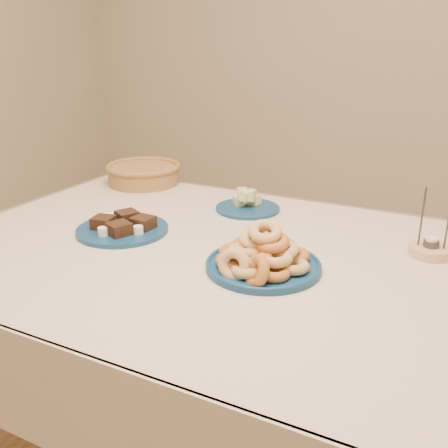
{
  "coord_description": "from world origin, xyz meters",
  "views": [
    {
      "loc": [
        0.55,
        -1.13,
        1.3
      ],
      "look_at": [
        0.0,
        -0.05,
        0.85
      ],
      "focal_mm": 40.0,
      "sensor_mm": 36.0,
      "label": 1
    }
  ],
  "objects_px": {
    "melon_plate": "(247,203)",
    "wicker_basket": "(144,173)",
    "donut_platter": "(262,258)",
    "dining_table": "(232,287)",
    "candle_holder": "(430,249)",
    "brownie_plate": "(123,227)"
  },
  "relations": [
    {
      "from": "melon_plate",
      "to": "candle_holder",
      "type": "distance_m",
      "value": 0.62
    },
    {
      "from": "donut_platter",
      "to": "melon_plate",
      "type": "distance_m",
      "value": 0.48
    },
    {
      "from": "melon_plate",
      "to": "wicker_basket",
      "type": "xyz_separation_m",
      "value": [
        -0.51,
        0.11,
        0.02
      ]
    },
    {
      "from": "donut_platter",
      "to": "candle_holder",
      "type": "height_order",
      "value": "candle_holder"
    },
    {
      "from": "donut_platter",
      "to": "wicker_basket",
      "type": "xyz_separation_m",
      "value": [
        -0.74,
        0.53,
        0.01
      ]
    },
    {
      "from": "donut_platter",
      "to": "wicker_basket",
      "type": "bearing_deg",
      "value": 144.34
    },
    {
      "from": "brownie_plate",
      "to": "dining_table",
      "type": "bearing_deg",
      "value": 1.52
    },
    {
      "from": "dining_table",
      "to": "melon_plate",
      "type": "bearing_deg",
      "value": 108.23
    },
    {
      "from": "candle_holder",
      "to": "wicker_basket",
      "type": "bearing_deg",
      "value": 167.58
    },
    {
      "from": "dining_table",
      "to": "donut_platter",
      "type": "height_order",
      "value": "donut_platter"
    },
    {
      "from": "melon_plate",
      "to": "wicker_basket",
      "type": "relative_size",
      "value": 0.89
    },
    {
      "from": "donut_platter",
      "to": "brownie_plate",
      "type": "bearing_deg",
      "value": 173.58
    },
    {
      "from": "brownie_plate",
      "to": "candle_holder",
      "type": "xyz_separation_m",
      "value": [
        0.85,
        0.23,
        0.0
      ]
    },
    {
      "from": "brownie_plate",
      "to": "candle_holder",
      "type": "relative_size",
      "value": 1.66
    },
    {
      "from": "donut_platter",
      "to": "wicker_basket",
      "type": "distance_m",
      "value": 0.91
    },
    {
      "from": "brownie_plate",
      "to": "candle_holder",
      "type": "height_order",
      "value": "candle_holder"
    },
    {
      "from": "brownie_plate",
      "to": "donut_platter",
      "type": "bearing_deg",
      "value": -6.42
    },
    {
      "from": "donut_platter",
      "to": "melon_plate",
      "type": "bearing_deg",
      "value": 119.0
    },
    {
      "from": "donut_platter",
      "to": "dining_table",
      "type": "bearing_deg",
      "value": 151.05
    },
    {
      "from": "wicker_basket",
      "to": "brownie_plate",
      "type": "bearing_deg",
      "value": -61.27
    },
    {
      "from": "dining_table",
      "to": "melon_plate",
      "type": "xyz_separation_m",
      "value": [
        -0.12,
        0.36,
        0.13
      ]
    },
    {
      "from": "candle_holder",
      "to": "donut_platter",
      "type": "bearing_deg",
      "value": -142.08
    }
  ]
}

